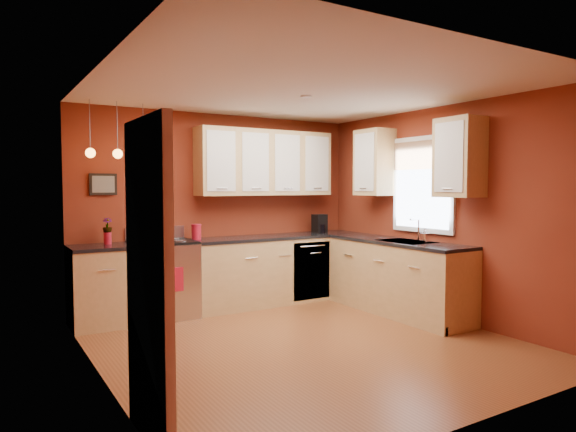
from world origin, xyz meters
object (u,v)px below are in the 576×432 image
gas_range (163,279)px  soap_pump (425,235)px  red_canister (196,232)px  coffee_maker (320,224)px  sink (406,243)px

gas_range → soap_pump: 3.25m
soap_pump → gas_range: bearing=146.9°
red_canister → coffee_maker: (1.91, -0.05, 0.03)m
gas_range → red_canister: bearing=9.2°
red_canister → coffee_maker: coffee_maker is taller
coffee_maker → soap_pump: size_ratio=1.52×
coffee_maker → red_canister: bearing=172.8°
red_canister → soap_pump: size_ratio=1.10×
gas_range → soap_pump: size_ratio=6.21×
sink → soap_pump: size_ratio=3.91×
sink → soap_pump: (0.06, -0.25, 0.11)m
coffee_maker → soap_pump: coffee_maker is taller
coffee_maker → gas_range: bearing=174.9°
gas_range → soap_pump: bearing=-33.1°
red_canister → soap_pump: 2.87m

